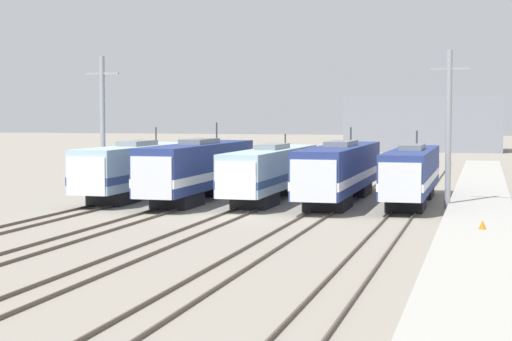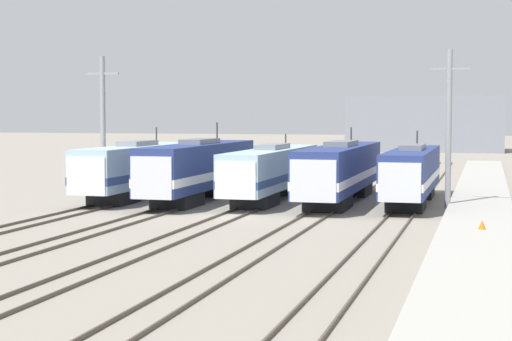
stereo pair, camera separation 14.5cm
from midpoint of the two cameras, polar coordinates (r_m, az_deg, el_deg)
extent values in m
plane|color=gray|center=(51.50, -1.46, -3.04)|extent=(400.00, 400.00, 0.00)
cube|color=#4C4238|center=(55.41, -11.93, -2.56)|extent=(0.07, 120.00, 0.15)
cube|color=#4C4238|center=(54.77, -10.60, -2.62)|extent=(0.07, 120.00, 0.15)
cube|color=#4C4238|center=(53.36, -7.25, -2.75)|extent=(0.07, 120.00, 0.15)
cube|color=#4C4238|center=(52.84, -5.81, -2.80)|extent=(0.07, 120.00, 0.15)
cube|color=#4C4238|center=(51.70, -2.22, -2.93)|extent=(0.07, 120.00, 0.15)
cube|color=#4C4238|center=(51.30, -0.69, -2.98)|extent=(0.07, 120.00, 0.15)
cube|color=#4C4238|center=(50.47, 3.10, -3.10)|extent=(0.07, 120.00, 0.15)
cube|color=#4C4238|center=(50.19, 4.70, -3.15)|extent=(0.07, 120.00, 0.15)
cube|color=#4C4238|center=(49.68, 8.64, -3.25)|extent=(0.07, 120.00, 0.15)
cube|color=#4C4238|center=(49.54, 10.29, -3.29)|extent=(0.07, 120.00, 0.15)
cube|color=#232326|center=(58.99, -9.37, -1.76)|extent=(2.45, 3.64, 0.95)
cube|color=#232326|center=(66.58, -6.41, -1.10)|extent=(2.45, 3.64, 0.95)
cube|color=#9EBCCC|center=(62.62, -7.82, 0.34)|extent=(2.88, 16.57, 2.88)
cube|color=navy|center=(62.65, -7.81, -0.19)|extent=(2.92, 16.61, 0.52)
cube|color=silver|center=(55.82, -10.82, -0.33)|extent=(2.65, 1.77, 2.45)
cube|color=black|center=(55.06, -11.20, 0.17)|extent=(2.25, 0.08, 0.69)
cube|color=gray|center=(62.54, -7.83, 1.82)|extent=(1.58, 4.14, 0.35)
cylinder|color=#38383D|center=(65.90, -6.60, 2.33)|extent=(0.12, 0.12, 1.28)
cube|color=black|center=(56.42, -5.17, -1.97)|extent=(2.45, 3.98, 0.95)
cube|color=black|center=(64.94, -2.39, -1.20)|extent=(2.45, 3.98, 0.95)
cube|color=navy|center=(60.50, -3.69, 0.34)|extent=(2.88, 18.09, 3.07)
cube|color=silver|center=(60.54, -3.69, -0.24)|extent=(2.92, 18.13, 0.55)
cube|color=silver|center=(52.78, -6.60, -0.44)|extent=(2.65, 1.75, 2.61)
cube|color=black|center=(52.01, -6.92, 0.13)|extent=(2.25, 0.08, 0.73)
cube|color=slate|center=(60.43, -3.70, 1.96)|extent=(1.58, 4.52, 0.35)
cylinder|color=#38383D|center=(64.19, -2.55, 2.57)|extent=(0.12, 0.12, 1.47)
cube|color=#232326|center=(56.36, 0.04, -1.96)|extent=(2.37, 4.06, 0.95)
cube|color=#232326|center=(65.27, 2.16, -1.18)|extent=(2.37, 4.06, 0.95)
cube|color=#9EBCCC|center=(60.66, 1.18, 0.17)|extent=(2.79, 18.45, 2.69)
cube|color=navy|center=(60.70, 1.18, -0.33)|extent=(2.83, 18.49, 0.48)
cube|color=silver|center=(52.89, -0.94, -0.58)|extent=(2.56, 2.47, 2.29)
cube|color=black|center=(51.74, -1.30, -0.12)|extent=(2.18, 0.08, 0.64)
cube|color=gray|center=(60.59, 1.18, 1.61)|extent=(1.53, 4.61, 0.35)
cylinder|color=#38383D|center=(64.52, 2.05, 2.02)|extent=(0.12, 0.12, 0.97)
cube|color=black|center=(55.13, 4.91, -2.11)|extent=(2.55, 4.37, 0.95)
cube|color=black|center=(64.88, 6.48, -1.23)|extent=(2.55, 4.37, 0.95)
cube|color=navy|center=(59.84, 5.77, 0.23)|extent=(3.01, 19.86, 2.95)
cube|color=silver|center=(59.88, 5.77, -0.34)|extent=(3.05, 19.90, 0.53)
cube|color=silver|center=(50.99, 4.11, -0.63)|extent=(2.76, 1.99, 2.51)
cube|color=black|center=(50.05, 3.91, -0.08)|extent=(2.35, 0.08, 0.70)
cube|color=slate|center=(59.76, 5.78, 1.81)|extent=(1.65, 4.96, 0.35)
cylinder|color=#38383D|center=(64.06, 6.42, 2.33)|extent=(0.12, 0.12, 1.23)
cube|color=black|center=(55.13, 10.05, -2.15)|extent=(2.31, 3.82, 0.95)
cube|color=black|center=(63.75, 10.75, -1.36)|extent=(2.31, 3.82, 0.95)
cube|color=navy|center=(59.29, 10.45, 0.05)|extent=(2.72, 17.38, 2.75)
cube|color=silver|center=(59.33, 10.44, -0.48)|extent=(2.76, 17.42, 0.49)
cube|color=silver|center=(51.55, 9.73, -0.72)|extent=(2.50, 1.97, 2.34)
cube|color=black|center=(50.62, 9.64, -0.22)|extent=(2.12, 0.08, 0.65)
cube|color=slate|center=(59.21, 10.47, 1.55)|extent=(1.49, 4.34, 0.35)
cylinder|color=#38383D|center=(63.01, 10.76, 2.07)|extent=(0.12, 0.12, 1.22)
cylinder|color=gray|center=(62.30, -10.10, 2.81)|extent=(0.37, 0.37, 10.23)
cube|color=gray|center=(62.35, -10.14, 6.38)|extent=(2.50, 0.16, 0.16)
cylinder|color=gray|center=(56.39, 12.80, 2.67)|extent=(0.37, 0.37, 10.23)
cube|color=gray|center=(56.45, 12.86, 6.62)|extent=(2.50, 0.16, 0.16)
cube|color=#A8A59E|center=(49.36, 14.75, -3.26)|extent=(4.00, 120.00, 0.35)
cone|color=orange|center=(44.37, 14.93, -3.51)|extent=(0.39, 0.39, 0.47)
cube|color=gray|center=(144.97, 11.31, 3.07)|extent=(24.93, 14.63, 8.97)
camera|label=1|loc=(0.07, -89.92, 0.01)|focal=60.00mm
camera|label=2|loc=(0.07, 90.08, -0.01)|focal=60.00mm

